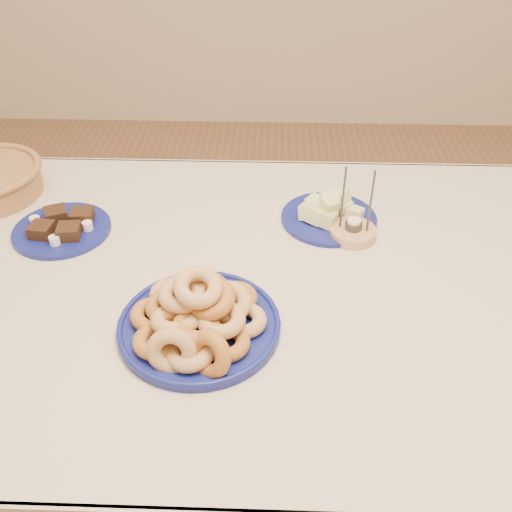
{
  "coord_description": "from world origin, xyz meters",
  "views": [
    {
      "loc": [
        0.03,
        -0.99,
        1.57
      ],
      "look_at": [
        0.0,
        -0.05,
        0.85
      ],
      "focal_mm": 40.0,
      "sensor_mm": 36.0,
      "label": 1
    }
  ],
  "objects_px": {
    "dining_table": "(257,312)",
    "brownie_plate": "(62,227)",
    "melon_plate": "(328,213)",
    "candle_holder": "(353,231)",
    "donut_platter": "(198,318)"
  },
  "relations": [
    {
      "from": "dining_table",
      "to": "brownie_plate",
      "type": "bearing_deg",
      "value": 161.57
    },
    {
      "from": "melon_plate",
      "to": "brownie_plate",
      "type": "height_order",
      "value": "melon_plate"
    },
    {
      "from": "melon_plate",
      "to": "brownie_plate",
      "type": "relative_size",
      "value": 1.03
    },
    {
      "from": "melon_plate",
      "to": "brownie_plate",
      "type": "distance_m",
      "value": 0.67
    },
    {
      "from": "brownie_plate",
      "to": "candle_holder",
      "type": "relative_size",
      "value": 1.37
    },
    {
      "from": "dining_table",
      "to": "melon_plate",
      "type": "xyz_separation_m",
      "value": [
        0.18,
        0.24,
        0.13
      ]
    },
    {
      "from": "dining_table",
      "to": "brownie_plate",
      "type": "xyz_separation_m",
      "value": [
        -0.49,
        0.16,
        0.12
      ]
    },
    {
      "from": "candle_holder",
      "to": "dining_table",
      "type": "bearing_deg",
      "value": -144.54
    },
    {
      "from": "melon_plate",
      "to": "donut_platter",
      "type": "bearing_deg",
      "value": -124.87
    },
    {
      "from": "melon_plate",
      "to": "candle_holder",
      "type": "distance_m",
      "value": 0.09
    },
    {
      "from": "dining_table",
      "to": "candle_holder",
      "type": "height_order",
      "value": "candle_holder"
    },
    {
      "from": "dining_table",
      "to": "melon_plate",
      "type": "height_order",
      "value": "melon_plate"
    },
    {
      "from": "dining_table",
      "to": "brownie_plate",
      "type": "distance_m",
      "value": 0.53
    },
    {
      "from": "brownie_plate",
      "to": "donut_platter",
      "type": "bearing_deg",
      "value": -41.62
    },
    {
      "from": "donut_platter",
      "to": "brownie_plate",
      "type": "relative_size",
      "value": 1.48
    }
  ]
}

